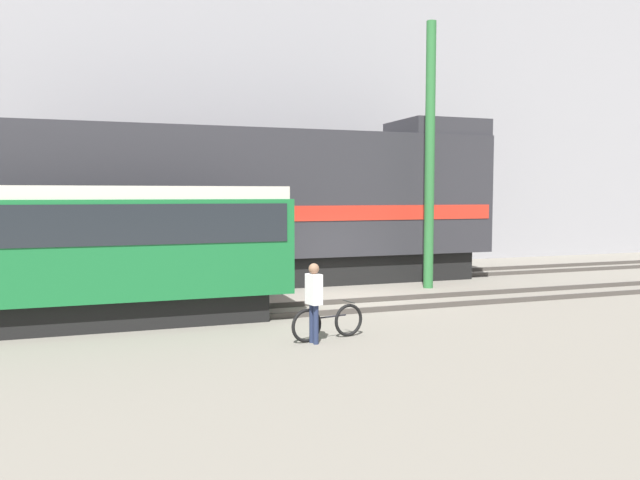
# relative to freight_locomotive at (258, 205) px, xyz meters

# --- Properties ---
(ground_plane) EXTENTS (120.00, 120.00, 0.00)m
(ground_plane) POSITION_rel_freight_locomotive_xyz_m (1.90, -3.91, -2.71)
(ground_plane) COLOR slate
(track_near) EXTENTS (60.00, 1.50, 0.14)m
(track_near) POSITION_rel_freight_locomotive_xyz_m (1.90, -5.17, -2.64)
(track_near) COLOR #47423D
(track_near) RESTS_ON ground
(track_far) EXTENTS (60.00, 1.50, 0.14)m
(track_far) POSITION_rel_freight_locomotive_xyz_m (1.90, -0.00, -2.64)
(track_far) COLOR #47423D
(track_far) RESTS_ON ground
(building_backdrop) EXTENTS (49.40, 6.00, 14.40)m
(building_backdrop) POSITION_rel_freight_locomotive_xyz_m (1.90, 7.75, 4.49)
(building_backdrop) COLOR #99999E
(building_backdrop) RESTS_ON ground
(freight_locomotive) EXTENTS (16.89, 3.04, 5.78)m
(freight_locomotive) POSITION_rel_freight_locomotive_xyz_m (0.00, 0.00, 0.00)
(freight_locomotive) COLOR black
(freight_locomotive) RESTS_ON ground
(streetcar) EXTENTS (9.36, 2.54, 3.27)m
(streetcar) POSITION_rel_freight_locomotive_xyz_m (-5.35, -5.17, -0.84)
(streetcar) COLOR black
(streetcar) RESTS_ON ground
(bicycle) EXTENTS (1.75, 0.56, 0.78)m
(bicycle) POSITION_rel_freight_locomotive_xyz_m (-0.52, -8.35, -2.35)
(bicycle) COLOR black
(bicycle) RESTS_ON ground
(person) EXTENTS (0.29, 0.40, 1.67)m
(person) POSITION_rel_freight_locomotive_xyz_m (-0.92, -8.59, -1.70)
(person) COLOR #232D4C
(person) RESTS_ON ground
(utility_pole_left) EXTENTS (0.32, 0.32, 8.62)m
(utility_pole_left) POSITION_rel_freight_locomotive_xyz_m (5.11, -2.59, 1.60)
(utility_pole_left) COLOR #2D7238
(utility_pole_left) RESTS_ON ground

